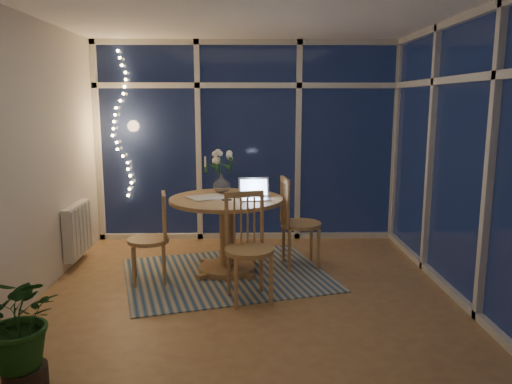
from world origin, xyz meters
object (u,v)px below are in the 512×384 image
at_px(dining_table, 227,235).
at_px(chair_right, 301,222).
at_px(flower_vase, 222,183).
at_px(potted_plant, 22,334).
at_px(chair_front, 249,248).
at_px(laptop, 255,188).
at_px(chair_left, 148,238).

height_order(dining_table, chair_right, chair_right).
relative_size(chair_right, flower_vase, 4.88).
height_order(dining_table, potted_plant, dining_table).
bearing_deg(potted_plant, chair_right, 49.77).
height_order(chair_front, laptop, laptop).
xyz_separation_m(laptop, potted_plant, (-1.51, -2.13, -0.56)).
relative_size(chair_left, potted_plant, 1.23).
xyz_separation_m(chair_right, chair_front, (-0.58, -0.96, -0.00)).
relative_size(dining_table, chair_front, 1.18).
bearing_deg(chair_right, dining_table, 94.63).
bearing_deg(flower_vase, dining_table, -79.69).
relative_size(chair_front, flower_vase, 4.85).
height_order(chair_left, flower_vase, flower_vase).
bearing_deg(dining_table, chair_front, -73.32).
height_order(chair_right, flower_vase, flower_vase).
height_order(dining_table, flower_vase, flower_vase).
bearing_deg(dining_table, chair_left, -159.05).
relative_size(dining_table, flower_vase, 5.73).
xyz_separation_m(chair_front, potted_plant, (-1.45, -1.43, -0.13)).
bearing_deg(chair_right, flower_vase, 72.13).
bearing_deg(dining_table, potted_plant, -118.47).
distance_m(chair_right, laptop, 0.72).
xyz_separation_m(chair_right, potted_plant, (-2.02, -2.39, -0.13)).
height_order(chair_right, laptop, laptop).
distance_m(dining_table, chair_right, 0.84).
height_order(chair_left, potted_plant, chair_left).
xyz_separation_m(dining_table, chair_left, (-0.78, -0.30, 0.06)).
relative_size(dining_table, chair_left, 1.28).
height_order(chair_left, chair_front, chair_front).
bearing_deg(chair_left, laptop, 89.79).
height_order(chair_right, chair_front, chair_right).
bearing_deg(chair_left, dining_table, 100.26).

